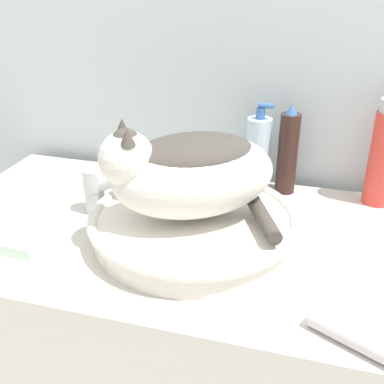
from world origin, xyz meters
The scene contains 10 objects.
wall_back centered at (0.00, 0.63, 1.20)m, with size 8.00×0.05×2.40m.
vanity_counter centered at (0.00, 0.29, 0.42)m, with size 1.06×0.57×0.85m.
sink_basin centered at (0.04, 0.27, 0.88)m, with size 0.41×0.41×0.06m.
cat centered at (0.03, 0.26, 0.99)m, with size 0.36×0.32×0.19m.
faucet centered at (-0.18, 0.31, 0.91)m, with size 0.15×0.06×0.14m.
soap_pump_bottle centered at (0.12, 0.53, 0.93)m, with size 0.06×0.06×0.21m.
shampoo_bottle_tall centered at (0.39, 0.53, 0.96)m, with size 0.06×0.06×0.24m.
hairspray_can_black centered at (0.19, 0.53, 0.94)m, with size 0.05×0.05×0.21m.
cream_tube centered at (0.35, 0.04, 0.86)m, with size 0.15×0.10×0.03m.
soap_bar centered at (-0.27, 0.13, 0.86)m, with size 0.07×0.05×0.02m.
Camera 1 is at (0.26, -0.52, 1.35)m, focal length 45.00 mm.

